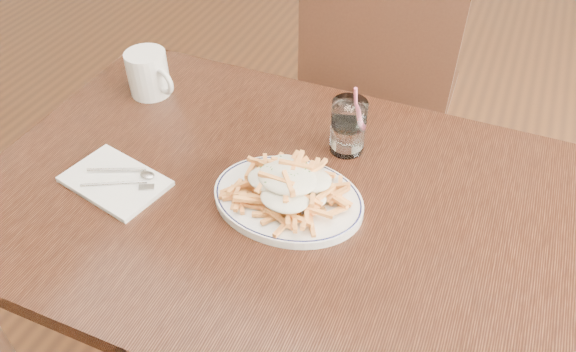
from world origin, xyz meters
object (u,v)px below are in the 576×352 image
at_px(chair_far, 378,88).
at_px(loaded_fries, 288,182).
at_px(coffee_mug, 149,74).
at_px(table, 279,222).
at_px(water_glass, 348,129).
at_px(fries_plate, 288,199).

height_order(chair_far, loaded_fries, chair_far).
relative_size(loaded_fries, coffee_mug, 1.97).
bearing_deg(coffee_mug, table, -26.12).
height_order(table, chair_far, chair_far).
relative_size(loaded_fries, water_glass, 1.63).
relative_size(table, fries_plate, 4.03).
height_order(table, water_glass, water_glass).
distance_m(table, chair_far, 0.77).
bearing_deg(chair_far, coffee_mug, -128.46).
relative_size(table, chair_far, 1.25).
distance_m(table, loaded_fries, 0.14).
bearing_deg(fries_plate, chair_far, 91.33).
height_order(table, fries_plate, fries_plate).
bearing_deg(coffee_mug, loaded_fries, -26.01).
height_order(fries_plate, loaded_fries, loaded_fries).
height_order(table, coffee_mug, coffee_mug).
xyz_separation_m(fries_plate, loaded_fries, (-0.00, 0.00, 0.04)).
xyz_separation_m(chair_far, coffee_mug, (-0.43, -0.55, 0.26)).
bearing_deg(table, loaded_fries, -24.27).
xyz_separation_m(water_glass, coffee_mug, (-0.50, 0.02, 0.00)).
xyz_separation_m(chair_far, loaded_fries, (0.02, -0.77, 0.26)).
distance_m(fries_plate, water_glass, 0.21).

